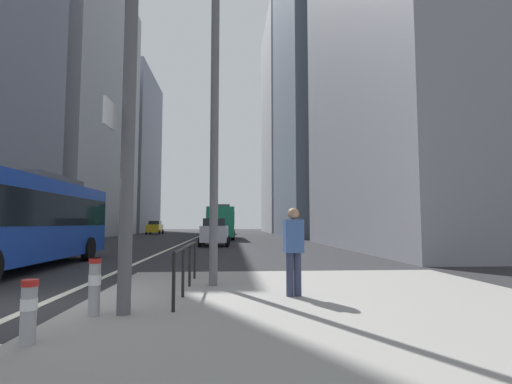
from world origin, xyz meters
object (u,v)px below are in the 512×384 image
at_px(car_receding_far, 215,232).
at_px(street_lamp_post, 215,72).
at_px(city_bus_red_distant, 219,222).
at_px(pedestrian_waiting, 294,247).
at_px(car_receding_near, 218,228).
at_px(bollard_left, 29,308).
at_px(bollard_right, 95,284).
at_px(city_bus_red_receding, 221,221).
at_px(car_oncoming_mid, 155,227).
at_px(traffic_signal_gantry, 18,72).
at_px(city_bus_blue_oncoming, 17,216).

distance_m(car_receding_far, street_lamp_post, 19.01).
bearing_deg(city_bus_red_distant, pedestrian_waiting, -86.86).
relative_size(city_bus_red_distant, car_receding_near, 2.60).
xyz_separation_m(city_bus_red_distant, street_lamp_post, (1.22, -51.12, 3.45)).
height_order(street_lamp_post, bollard_left, street_lamp_post).
bearing_deg(street_lamp_post, car_receding_near, 91.55).
relative_size(street_lamp_post, pedestrian_waiting, 4.53).
bearing_deg(car_receding_near, car_receding_far, -88.85).
distance_m(bollard_right, pedestrian_waiting, 3.73).
height_order(city_bus_red_receding, car_receding_near, city_bus_red_receding).
xyz_separation_m(car_oncoming_mid, street_lamp_post, (10.55, -48.62, 4.29)).
relative_size(bollard_right, pedestrian_waiting, 0.51).
bearing_deg(car_oncoming_mid, bollard_left, -80.86).
bearing_deg(pedestrian_waiting, traffic_signal_gantry, -164.01).
height_order(bollard_right, pedestrian_waiting, pedestrian_waiting).
xyz_separation_m(city_bus_blue_oncoming, street_lamp_post, (6.83, -4.42, 3.45)).
distance_m(city_bus_red_distant, bollard_right, 53.98).
bearing_deg(city_bus_red_distant, bollard_right, -90.57).
bearing_deg(city_bus_red_distant, city_bus_red_receding, -88.12).
distance_m(city_bus_blue_oncoming, bollard_left, 10.03).
height_order(car_oncoming_mid, street_lamp_post, street_lamp_post).
distance_m(car_receding_far, bollard_right, 21.39).
bearing_deg(street_lamp_post, car_receding_far, 92.03).
bearing_deg(car_oncoming_mid, car_receding_near, -38.11).
bearing_deg(city_bus_red_receding, city_bus_red_distant, 91.88).
distance_m(bollard_left, pedestrian_waiting, 4.71).
bearing_deg(street_lamp_post, bollard_left, -115.38).
bearing_deg(traffic_signal_gantry, car_oncoming_mid, 98.23).
height_order(city_bus_red_distant, bollard_left, city_bus_red_distant).
bearing_deg(street_lamp_post, city_bus_red_distant, 91.37).
bearing_deg(bollard_left, car_receding_near, 88.84).
relative_size(car_receding_far, bollard_right, 4.63).
height_order(city_bus_blue_oncoming, traffic_signal_gantry, traffic_signal_gantry).
height_order(traffic_signal_gantry, pedestrian_waiting, traffic_signal_gantry).
bearing_deg(traffic_signal_gantry, street_lamp_post, 42.13).
xyz_separation_m(city_bus_red_distant, car_oncoming_mid, (-9.33, -2.50, -0.84)).
bearing_deg(bollard_right, car_receding_near, 89.16).
relative_size(car_receding_near, bollard_right, 4.55).
bearing_deg(bollard_right, car_oncoming_mid, 99.69).
distance_m(car_receding_far, bollard_left, 22.85).
distance_m(city_bus_blue_oncoming, car_receding_near, 37.25).
relative_size(traffic_signal_gantry, bollard_left, 7.78).
xyz_separation_m(city_bus_red_receding, bollard_left, (-1.48, -35.41, -1.25)).
bearing_deg(car_receding_far, car_receding_near, 91.15).
relative_size(city_bus_red_distant, car_oncoming_mid, 2.30).
height_order(bollard_left, pedestrian_waiting, pedestrian_waiting).
height_order(car_oncoming_mid, pedestrian_waiting, car_oncoming_mid).
distance_m(city_bus_red_receding, pedestrian_waiting, 32.64).
height_order(car_receding_near, bollard_right, car_receding_near).
bearing_deg(city_bus_red_distant, bollard_left, -90.84).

